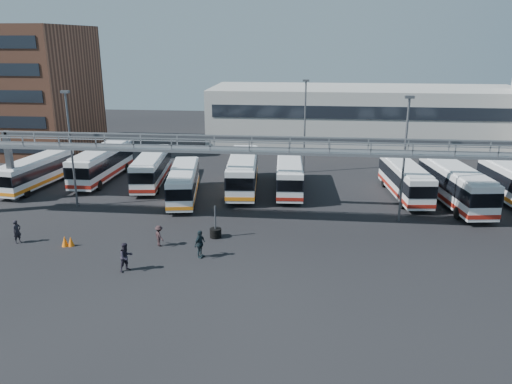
# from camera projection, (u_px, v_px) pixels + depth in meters

# --- Properties ---
(ground) EXTENTS (140.00, 140.00, 0.00)m
(ground) POSITION_uv_depth(u_px,v_px,m) (243.00, 249.00, 35.50)
(ground) COLOR black
(ground) RESTS_ON ground
(gantry) EXTENTS (51.40, 5.15, 7.10)m
(gantry) POSITION_uv_depth(u_px,v_px,m) (252.00, 156.00, 39.46)
(gantry) COLOR gray
(gantry) RESTS_ON ground
(apartment_building) EXTENTS (18.00, 15.00, 16.00)m
(apartment_building) POSITION_uv_depth(u_px,v_px,m) (14.00, 90.00, 65.05)
(apartment_building) COLOR brown
(apartment_building) RESTS_ON ground
(warehouse) EXTENTS (42.00, 14.00, 8.00)m
(warehouse) POSITION_uv_depth(u_px,v_px,m) (364.00, 117.00, 69.24)
(warehouse) COLOR #9E9E99
(warehouse) RESTS_ON ground
(light_pole_left) EXTENTS (0.70, 0.35, 10.21)m
(light_pole_left) POSITION_uv_depth(u_px,v_px,m) (71.00, 143.00, 43.01)
(light_pole_left) COLOR #4C4F54
(light_pole_left) RESTS_ON ground
(light_pole_mid) EXTENTS (0.70, 0.35, 10.21)m
(light_pole_mid) POSITION_uv_depth(u_px,v_px,m) (405.00, 153.00, 39.27)
(light_pole_mid) COLOR #4C4F54
(light_pole_mid) RESTS_ON ground
(light_pole_back) EXTENTS (0.70, 0.35, 10.21)m
(light_pole_back) POSITION_uv_depth(u_px,v_px,m) (305.00, 121.00, 54.32)
(light_pole_back) COLOR #4C4F54
(light_pole_back) RESTS_ON ground
(bus_0) EXTENTS (3.49, 10.30, 3.07)m
(bus_0) POSITION_uv_depth(u_px,v_px,m) (36.00, 171.00, 49.79)
(bus_0) COLOR white
(bus_0) RESTS_ON ground
(bus_1) EXTENTS (2.82, 11.26, 3.41)m
(bus_1) POSITION_uv_depth(u_px,v_px,m) (102.00, 163.00, 52.29)
(bus_1) COLOR white
(bus_1) RESTS_ON ground
(bus_2) EXTENTS (3.68, 10.74, 3.20)m
(bus_2) POSITION_uv_depth(u_px,v_px,m) (152.00, 168.00, 50.90)
(bus_2) COLOR white
(bus_2) RESTS_ON ground
(bus_3) EXTENTS (3.89, 10.23, 3.03)m
(bus_3) POSITION_uv_depth(u_px,v_px,m) (184.00, 182.00, 46.11)
(bus_3) COLOR white
(bus_3) RESTS_ON ground
(bus_4) EXTENTS (3.51, 11.58, 3.47)m
(bus_4) POSITION_uv_depth(u_px,v_px,m) (243.00, 171.00, 48.87)
(bus_4) COLOR white
(bus_4) RESTS_ON ground
(bus_5) EXTENTS (2.95, 10.59, 3.18)m
(bus_5) POSITION_uv_depth(u_px,v_px,m) (289.00, 174.00, 48.60)
(bus_5) COLOR white
(bus_5) RESTS_ON ground
(bus_7) EXTENTS (3.53, 10.71, 3.19)m
(bus_7) POSITION_uv_depth(u_px,v_px,m) (405.00, 179.00, 46.72)
(bus_7) COLOR white
(bus_7) RESTS_ON ground
(bus_8) EXTENTS (4.28, 11.82, 3.51)m
(bus_8) POSITION_uv_depth(u_px,v_px,m) (455.00, 184.00, 44.45)
(bus_8) COLOR white
(bus_8) RESTS_ON ground
(pedestrian_a) EXTENTS (0.62, 0.75, 1.75)m
(pedestrian_a) POSITION_uv_depth(u_px,v_px,m) (17.00, 232.00, 36.41)
(pedestrian_a) COLOR black
(pedestrian_a) RESTS_ON ground
(pedestrian_b) EXTENTS (1.15, 1.18, 1.92)m
(pedestrian_b) POSITION_uv_depth(u_px,v_px,m) (126.00, 257.00, 31.97)
(pedestrian_b) COLOR #231F2C
(pedestrian_b) RESTS_ON ground
(pedestrian_c) EXTENTS (1.10, 1.12, 1.54)m
(pedestrian_c) POSITION_uv_depth(u_px,v_px,m) (159.00, 236.00, 35.90)
(pedestrian_c) COLOR #302022
(pedestrian_c) RESTS_ON ground
(pedestrian_d) EXTENTS (0.87, 1.24, 1.95)m
(pedestrian_d) POSITION_uv_depth(u_px,v_px,m) (200.00, 244.00, 33.93)
(pedestrian_d) COLOR #19272D
(pedestrian_d) RESTS_ON ground
(cone_left) EXTENTS (0.57, 0.57, 0.72)m
(cone_left) POSITION_uv_depth(u_px,v_px,m) (71.00, 241.00, 35.98)
(cone_left) COLOR orange
(cone_left) RESTS_ON ground
(cone_right) EXTENTS (0.53, 0.53, 0.77)m
(cone_right) POSITION_uv_depth(u_px,v_px,m) (65.00, 241.00, 35.93)
(cone_right) COLOR orange
(cone_right) RESTS_ON ground
(tire_stack) EXTENTS (0.88, 0.88, 2.50)m
(tire_stack) POSITION_uv_depth(u_px,v_px,m) (216.00, 232.00, 37.55)
(tire_stack) COLOR black
(tire_stack) RESTS_ON ground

